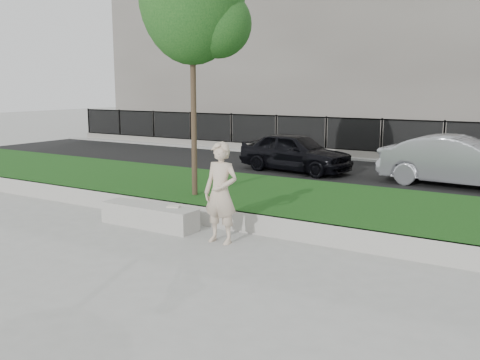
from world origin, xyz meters
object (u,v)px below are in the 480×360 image
Objects in this scene: stone_bench at (149,216)px; car_silver at (459,162)px; book at (173,206)px; man at (221,193)px; car_dark at (295,152)px.

car_silver reaches higher than stone_bench.
car_silver is at bearing 38.82° from book.
stone_bench is 1.97m from man.
stone_bench is 1.17× the size of man.
man is at bearing -4.66° from stone_bench.
stone_bench is at bearing 174.36° from man.
car_dark is (-0.97, 7.47, 0.23)m from book.
book is (-1.32, 0.29, -0.46)m from man.
car_dark is (-0.45, 7.60, 0.46)m from stone_bench.
car_silver is (4.03, 7.50, 0.29)m from book.
stone_bench is at bearing 172.04° from book.
man is (1.84, -0.15, 0.70)m from stone_bench.
man is 0.49× the size of car_dark.
car_silver reaches higher than book.
man is at bearing -155.80° from car_dark.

